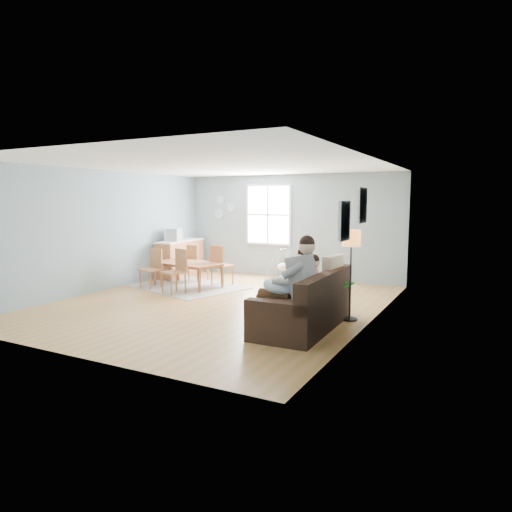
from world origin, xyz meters
The scene contains 22 objects.
room centered at (0.00, 0.00, 2.42)m, with size 8.40×9.40×3.90m.
window centered at (-0.60, 3.46, 1.65)m, with size 1.32×0.08×1.62m.
pictures centered at (2.97, -1.05, 1.85)m, with size 0.05×1.34×0.74m.
wall_plates centered at (-2.00, 3.47, 1.83)m, with size 0.67×0.02×0.66m.
sofa centered at (2.18, -0.80, 0.32)m, with size 1.01×2.26×0.91m.
green_throw centered at (2.08, -0.06, 0.58)m, with size 1.02×0.89×0.04m, color #155C17.
beige_pillow centered at (2.40, -0.21, 0.83)m, with size 0.16×0.56×0.56m, color #BCAB8F.
father centered at (2.05, -1.13, 0.80)m, with size 1.07×0.49×1.51m.
nursing_pillow centered at (1.88, -1.13, 0.70)m, with size 0.57×0.57×0.15m, color #A4C0CD.
infant centered at (1.87, -1.09, 0.80)m, with size 0.23×0.42×0.15m.
toddler centered at (2.10, -0.59, 0.78)m, with size 0.61×0.32×0.94m.
floor_lamp centered at (2.65, -0.03, 1.27)m, with size 0.31×0.31×1.54m.
storage_cube centered at (2.23, -1.52, 0.27)m, with size 0.60×0.56×0.55m.
rug centered at (-1.60, 1.15, 0.01)m, with size 2.52×1.92×0.01m, color gray.
dining_table centered at (-1.60, 1.15, 0.29)m, with size 1.66×0.92×0.58m, color brown.
chair_sw centered at (-2.22, 0.68, 0.51)m, with size 0.47×0.47×0.91m.
chair_se centered at (-1.33, 0.43, 0.56)m, with size 0.56×0.56×0.97m.
chair_nw centered at (-1.86, 1.88, 0.52)m, with size 0.50×0.50×0.92m.
chair_ne centered at (-0.98, 1.62, 0.56)m, with size 0.51×0.51×0.97m.
counter centered at (-2.70, 2.37, 0.49)m, with size 0.68×1.78×0.97m.
monitor centered at (-2.65, 2.04, 1.14)m, with size 0.40×0.38×0.32m.
baby_swing centered at (0.02, 3.10, 0.36)m, with size 0.83×0.85×0.79m.
Camera 1 is at (4.77, -7.48, 2.01)m, focal length 32.00 mm.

